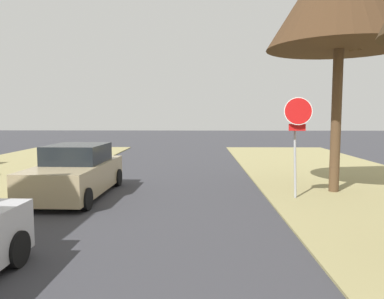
% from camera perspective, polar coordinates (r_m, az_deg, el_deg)
% --- Properties ---
extents(stop_sign_far, '(0.81, 0.51, 2.95)m').
position_cam_1_polar(stop_sign_far, '(11.12, 15.99, 3.58)').
color(stop_sign_far, '#9EA0A5').
rests_on(stop_sign_far, grass_verge_right).
extents(parked_sedan_tan, '(2.04, 4.45, 1.57)m').
position_cam_1_polar(parked_sedan_tan, '(11.85, -17.51, -3.43)').
color(parked_sedan_tan, tan).
rests_on(parked_sedan_tan, ground).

